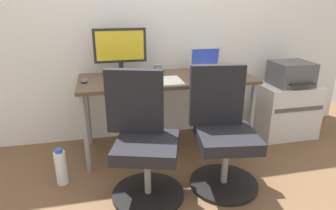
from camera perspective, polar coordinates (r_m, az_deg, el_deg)
name	(u,v)px	position (r m, az deg, el deg)	size (l,w,h in m)	color
ground_plane	(167,148)	(2.98, -0.22, -8.25)	(5.28, 5.28, 0.00)	brown
back_wall	(158,10)	(3.02, -1.98, 17.87)	(4.40, 0.04, 2.60)	white
desk	(167,85)	(2.73, -0.23, 3.99)	(1.59, 0.64, 0.73)	brown
office_chair_left	(143,142)	(2.16, -4.88, -7.18)	(0.55, 0.55, 0.94)	black
office_chair_right	(223,134)	(2.32, 10.54, -5.51)	(0.54, 0.54, 0.94)	black
side_cabinet	(286,110)	(3.40, 21.85, -0.91)	(0.60, 0.42, 0.56)	silver
printer	(291,74)	(3.29, 22.75, 5.64)	(0.38, 0.40, 0.24)	#515156
water_bottle_on_floor	(61,167)	(2.53, -20.02, -11.25)	(0.09, 0.09, 0.31)	white
desktop_monitor	(120,49)	(2.78, -9.26, 10.75)	(0.48, 0.18, 0.43)	#262626
open_laptop	(207,66)	(2.96, 7.61, 7.56)	(0.31, 0.25, 0.23)	silver
keyboard_by_monitor	(125,86)	(2.44, -8.33, 3.74)	(0.34, 0.12, 0.02)	silver
keyboard_by_laptop	(224,79)	(2.68, 10.77, 5.05)	(0.34, 0.12, 0.02)	#515156
mouse_by_monitor	(118,80)	(2.60, -9.60, 4.85)	(0.06, 0.10, 0.03)	#B7B7B7
mouse_by_laptop	(84,81)	(2.64, -15.90, 4.55)	(0.06, 0.10, 0.03)	#515156
coffee_mug	(196,75)	(2.64, 5.54, 5.89)	(0.08, 0.08, 0.09)	red
pen_cup	(158,70)	(2.76, -1.90, 6.75)	(0.07, 0.07, 0.10)	slate
phone_near_monitor	(157,72)	(2.90, -2.22, 6.42)	(0.07, 0.14, 0.01)	black
paper_pile	(169,81)	(2.57, 0.27, 4.72)	(0.21, 0.30, 0.01)	white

